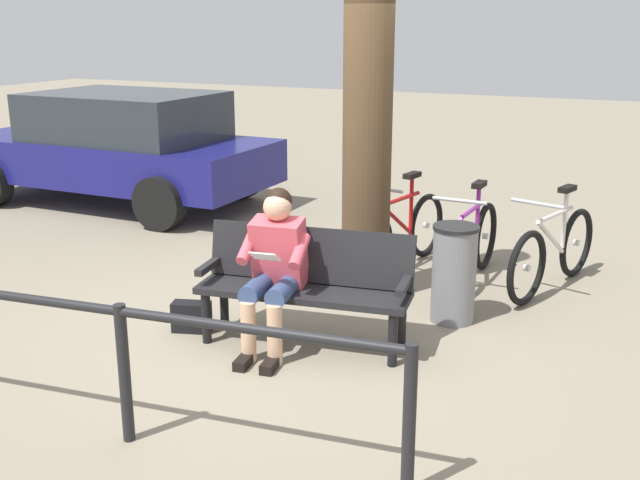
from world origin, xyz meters
TOP-DOWN VIEW (x-y plane):
  - ground_plane at (0.00, 0.00)m, footprint 40.00×40.00m
  - bench at (-0.25, -0.03)m, footprint 1.65×0.71m
  - person_reading at (-0.09, 0.16)m, footprint 0.53×0.80m
  - handbag at (0.65, 0.18)m, footprint 0.33×0.22m
  - tree_trunk at (-0.30, -1.12)m, footprint 0.42×0.42m
  - litter_bin at (-1.16, -0.90)m, footprint 0.37×0.37m
  - bicycle_silver at (-1.78, -2.02)m, footprint 0.62×1.63m
  - bicycle_green at (-1.05, -1.86)m, footprint 0.48×1.68m
  - bicycle_orange at (-0.32, -2.02)m, footprint 0.52×1.66m
  - railing_fence at (0.07, 1.71)m, footprint 3.38×0.43m
  - parked_car at (3.98, -3.11)m, footprint 4.22×2.05m

SIDE VIEW (x-z plane):
  - ground_plane at x=0.00m, z-range 0.00..0.00m
  - handbag at x=0.65m, z-range 0.00..0.24m
  - bicycle_silver at x=-1.78m, z-range -0.11..0.83m
  - bicycle_green at x=-1.05m, z-range -0.11..0.83m
  - bicycle_orange at x=-0.32m, z-range -0.11..0.83m
  - litter_bin at x=-1.16m, z-range 0.00..0.81m
  - bench at x=-0.25m, z-range 0.07..0.94m
  - railing_fence at x=0.07m, z-range 0.18..1.03m
  - person_reading at x=-0.09m, z-range 0.06..1.27m
  - parked_car at x=3.98m, z-range 0.04..1.51m
  - tree_trunk at x=-0.30m, z-range 0.00..3.45m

